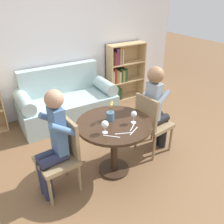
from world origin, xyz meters
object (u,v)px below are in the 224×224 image
couch (67,103)px  flower_vase (110,115)px  wine_glass_left (105,125)px  chair_left (62,153)px  person_right (156,107)px  person_left (53,144)px  chair_right (151,122)px  wine_glass_right (134,115)px  bookshelf_right (121,73)px

couch → flower_vase: bearing=-90.2°
couch → wine_glass_left: 1.83m
couch → chair_left: size_ratio=1.84×
person_right → couch: bearing=18.3°
person_left → person_right: person_right is taller
chair_left → person_right: (1.39, 0.05, 0.20)m
chair_left → chair_right: (1.31, 0.03, 0.00)m
wine_glass_left → wine_glass_right: 0.40m
couch → person_left: bearing=-115.3°
chair_left → flower_vase: flower_vase is taller
chair_right → couch: bearing=15.4°
couch → chair_left: 1.70m
couch → person_left: 1.77m
chair_right → person_right: person_right is taller
chair_right → flower_vase: bearing=82.7°
bookshelf_right → chair_left: bookshelf_right is taller
person_left → chair_right: bearing=86.4°
chair_left → flower_vase: bearing=86.7°
person_right → flower_vase: person_right is taller
wine_glass_left → flower_vase: bearing=47.2°
chair_right → wine_glass_left: bearing=96.4°
bookshelf_right → flower_vase: (-1.32, -1.80, 0.23)m
wine_glass_left → couch: bearing=83.5°
couch → flower_vase: 1.61m
person_left → wine_glass_right: size_ratio=8.40×
wine_glass_right → chair_right: bearing=23.6°
wine_glass_right → flower_vase: size_ratio=0.64×
chair_left → wine_glass_right: 0.93m
person_right → flower_vase: size_ratio=5.39×
bookshelf_right → person_right: bearing=-107.9°
person_right → wine_glass_left: 0.98m
chair_left → person_right: bearing=86.7°
flower_vase → wine_glass_right: bearing=-44.0°
chair_right → wine_glass_left: 0.94m
chair_left → wine_glass_left: chair_left is taller
chair_right → chair_left: bearing=83.4°
couch → wine_glass_left: size_ratio=11.05×
chair_right → person_right: size_ratio=0.70×
chair_left → wine_glass_left: size_ratio=6.00×
wine_glass_right → person_right: bearing=22.1°
chair_left → wine_glass_right: bearing=73.3°
bookshelf_right → chair_left: size_ratio=1.28×
chair_left → flower_vase: (0.65, 0.02, 0.30)m
person_right → wine_glass_left: bearing=96.3°
bookshelf_right → wine_glass_right: 2.30m
chair_left → flower_vase: size_ratio=3.79×
chair_left → person_left: 0.19m
bookshelf_right → chair_right: (-0.66, -1.79, -0.07)m
person_left → flower_vase: person_left is taller
chair_left → person_left: size_ratio=0.71×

